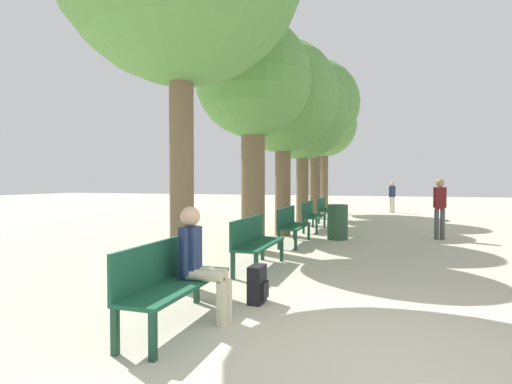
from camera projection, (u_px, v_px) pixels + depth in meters
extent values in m
plane|color=beige|center=(367.00, 366.00, 3.37)|extent=(80.00, 80.00, 0.00)
cube|color=#195138|center=(179.00, 285.00, 4.29)|extent=(0.48, 1.72, 0.04)
cube|color=#195138|center=(161.00, 261.00, 4.35)|extent=(0.04, 1.72, 0.45)
cube|color=#19422D|center=(153.00, 337.00, 3.46)|extent=(0.06, 0.06, 0.43)
cube|color=#19422D|center=(225.00, 288.00, 5.01)|extent=(0.06, 0.06, 0.43)
cube|color=#19422D|center=(115.00, 331.00, 3.58)|extent=(0.06, 0.06, 0.43)
cube|color=#19422D|center=(197.00, 286.00, 5.13)|extent=(0.06, 0.06, 0.43)
cube|color=#195138|center=(260.00, 244.00, 7.07)|extent=(0.48, 1.72, 0.04)
cube|color=#195138|center=(248.00, 230.00, 7.13)|extent=(0.04, 1.72, 0.45)
cube|color=#19422D|center=(256.00, 267.00, 6.24)|extent=(0.06, 0.06, 0.43)
cube|color=#19422D|center=(282.00, 250.00, 7.79)|extent=(0.06, 0.06, 0.43)
cube|color=#19422D|center=(233.00, 266.00, 6.36)|extent=(0.06, 0.06, 0.43)
cube|color=#19422D|center=(263.00, 249.00, 7.91)|extent=(0.06, 0.06, 0.43)
cube|color=#195138|center=(295.00, 226.00, 9.84)|extent=(0.48, 1.72, 0.04)
cube|color=#195138|center=(286.00, 216.00, 9.90)|extent=(0.04, 1.72, 0.45)
cube|color=#19422D|center=(296.00, 241.00, 9.01)|extent=(0.06, 0.06, 0.43)
cube|color=#19422D|center=(309.00, 232.00, 10.56)|extent=(0.06, 0.06, 0.43)
cube|color=#19422D|center=(279.00, 240.00, 9.13)|extent=(0.06, 0.06, 0.43)
cube|color=#19422D|center=(294.00, 231.00, 10.68)|extent=(0.06, 0.06, 0.43)
cube|color=#195138|center=(315.00, 216.00, 12.62)|extent=(0.48, 1.72, 0.04)
cube|color=#195138|center=(308.00, 209.00, 12.68)|extent=(0.04, 1.72, 0.45)
cube|color=#19422D|center=(317.00, 227.00, 11.79)|extent=(0.06, 0.06, 0.43)
cube|color=#19422D|center=(324.00, 221.00, 13.34)|extent=(0.06, 0.06, 0.43)
cube|color=#19422D|center=(304.00, 226.00, 11.91)|extent=(0.06, 0.06, 0.43)
cube|color=#19422D|center=(313.00, 221.00, 13.46)|extent=(0.06, 0.06, 0.43)
cube|color=#195138|center=(327.00, 210.00, 15.40)|extent=(0.48, 1.72, 0.04)
cube|color=#195138|center=(322.00, 204.00, 15.46)|extent=(0.04, 1.72, 0.45)
cube|color=#19422D|center=(330.00, 218.00, 14.57)|extent=(0.06, 0.06, 0.43)
cube|color=#19422D|center=(335.00, 215.00, 16.12)|extent=(0.06, 0.06, 0.43)
cube|color=#19422D|center=(319.00, 218.00, 14.69)|extent=(0.06, 0.06, 0.43)
cube|color=#19422D|center=(325.00, 214.00, 16.24)|extent=(0.06, 0.06, 0.43)
cylinder|color=brown|center=(182.00, 158.00, 5.76)|extent=(0.35, 0.35, 3.79)
cylinder|color=brown|center=(253.00, 181.00, 8.89)|extent=(0.53, 0.53, 3.12)
sphere|color=#568E42|center=(253.00, 79.00, 8.83)|extent=(2.59, 2.59, 2.59)
cylinder|color=brown|center=(283.00, 182.00, 11.49)|extent=(0.45, 0.45, 3.11)
sphere|color=#568E42|center=(283.00, 97.00, 11.42)|extent=(3.20, 3.20, 3.20)
cylinder|color=brown|center=(302.00, 182.00, 14.24)|extent=(0.44, 0.44, 3.07)
sphere|color=#568E42|center=(303.00, 114.00, 14.17)|extent=(3.27, 3.27, 3.27)
cylinder|color=brown|center=(315.00, 173.00, 16.84)|extent=(0.47, 0.47, 3.80)
sphere|color=#568E42|center=(315.00, 104.00, 16.76)|extent=(3.67, 3.67, 3.67)
cylinder|color=brown|center=(325.00, 178.00, 19.47)|extent=(0.35, 0.35, 3.46)
sphere|color=#568E42|center=(325.00, 125.00, 19.40)|extent=(3.07, 3.07, 3.07)
cylinder|color=beige|center=(204.00, 276.00, 4.36)|extent=(0.41, 0.12, 0.12)
cylinder|color=beige|center=(222.00, 304.00, 4.30)|extent=(0.12, 0.12, 0.47)
cylinder|color=beige|center=(210.00, 273.00, 4.50)|extent=(0.41, 0.12, 0.12)
cylinder|color=beige|center=(227.00, 300.00, 4.44)|extent=(0.12, 0.12, 0.47)
cube|color=navy|center=(190.00, 252.00, 4.48)|extent=(0.19, 0.22, 0.58)
cylinder|color=navy|center=(185.00, 252.00, 4.37)|extent=(0.09, 0.09, 0.52)
cylinder|color=navy|center=(195.00, 248.00, 4.60)|extent=(0.09, 0.09, 0.52)
sphere|color=tan|center=(190.00, 216.00, 4.47)|extent=(0.22, 0.22, 0.22)
cube|color=black|center=(257.00, 284.00, 5.13)|extent=(0.17, 0.32, 0.48)
cube|color=black|center=(265.00, 290.00, 5.10)|extent=(0.04, 0.22, 0.21)
cylinder|color=beige|center=(391.00, 205.00, 19.80)|extent=(0.11, 0.11, 0.78)
cylinder|color=beige|center=(394.00, 205.00, 19.76)|extent=(0.11, 0.11, 0.78)
cube|color=navy|center=(392.00, 191.00, 19.76)|extent=(0.28, 0.27, 0.55)
cylinder|color=navy|center=(390.00, 191.00, 19.80)|extent=(0.08, 0.08, 0.52)
cylinder|color=navy|center=(395.00, 191.00, 19.72)|extent=(0.08, 0.08, 0.52)
sphere|color=tan|center=(392.00, 184.00, 19.75)|extent=(0.21, 0.21, 0.21)
cylinder|color=#4C4C4C|center=(437.00, 224.00, 10.70)|extent=(0.12, 0.12, 0.82)
cylinder|color=#4C4C4C|center=(442.00, 224.00, 10.65)|extent=(0.12, 0.12, 0.82)
cube|color=maroon|center=(440.00, 198.00, 10.66)|extent=(0.23, 0.20, 0.58)
cylinder|color=maroon|center=(435.00, 197.00, 10.69)|extent=(0.09, 0.09, 0.55)
cylinder|color=maroon|center=(445.00, 198.00, 10.62)|extent=(0.09, 0.09, 0.55)
sphere|color=#A37A5B|center=(440.00, 183.00, 10.65)|extent=(0.22, 0.22, 0.22)
cylinder|color=#2D5138|center=(338.00, 222.00, 10.71)|extent=(0.55, 0.55, 0.94)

